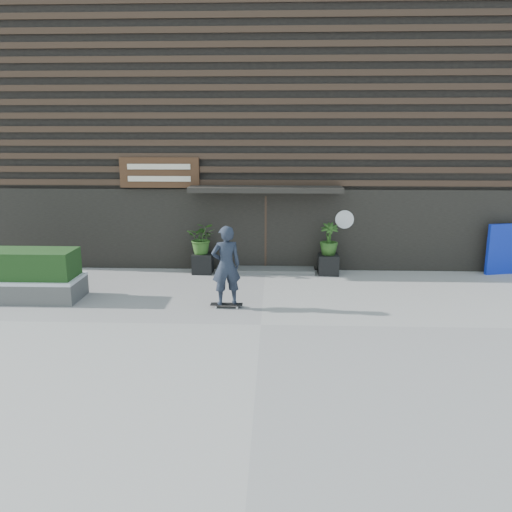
{
  "coord_description": "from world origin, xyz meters",
  "views": [
    {
      "loc": [
        0.31,
        -10.86,
        4.08
      ],
      "look_at": [
        -0.18,
        2.0,
        1.1
      ],
      "focal_mm": 36.49,
      "sensor_mm": 36.0,
      "label": 1
    }
  ],
  "objects_px": {
    "planter_pot_right": "(328,264)",
    "blue_tarp": "(512,249)",
    "raised_bed": "(13,289)",
    "skateboarder": "(226,266)",
    "planter_pot_left": "(203,263)"
  },
  "relations": [
    {
      "from": "blue_tarp",
      "to": "skateboarder",
      "type": "relative_size",
      "value": 0.81
    },
    {
      "from": "raised_bed",
      "to": "skateboarder",
      "type": "height_order",
      "value": "skateboarder"
    },
    {
      "from": "planter_pot_left",
      "to": "blue_tarp",
      "type": "distance_m",
      "value": 9.34
    },
    {
      "from": "blue_tarp",
      "to": "planter_pot_left",
      "type": "bearing_deg",
      "value": 168.53
    },
    {
      "from": "planter_pot_right",
      "to": "skateboarder",
      "type": "distance_m",
      "value": 4.33
    },
    {
      "from": "planter_pot_left",
      "to": "blue_tarp",
      "type": "height_order",
      "value": "blue_tarp"
    },
    {
      "from": "planter_pot_right",
      "to": "raised_bed",
      "type": "height_order",
      "value": "planter_pot_right"
    },
    {
      "from": "planter_pot_right",
      "to": "blue_tarp",
      "type": "bearing_deg",
      "value": 3.11
    },
    {
      "from": "planter_pot_right",
      "to": "skateboarder",
      "type": "relative_size",
      "value": 0.3
    },
    {
      "from": "raised_bed",
      "to": "blue_tarp",
      "type": "height_order",
      "value": "blue_tarp"
    },
    {
      "from": "blue_tarp",
      "to": "skateboarder",
      "type": "height_order",
      "value": "skateboarder"
    },
    {
      "from": "planter_pot_right",
      "to": "raised_bed",
      "type": "distance_m",
      "value": 8.75
    },
    {
      "from": "planter_pot_left",
      "to": "skateboarder",
      "type": "xyz_separation_m",
      "value": [
        1.03,
        -3.25,
        0.75
      ]
    },
    {
      "from": "planter_pot_right",
      "to": "raised_bed",
      "type": "relative_size",
      "value": 0.17
    },
    {
      "from": "skateboarder",
      "to": "planter_pot_right",
      "type": "bearing_deg",
      "value": 49.56
    }
  ]
}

